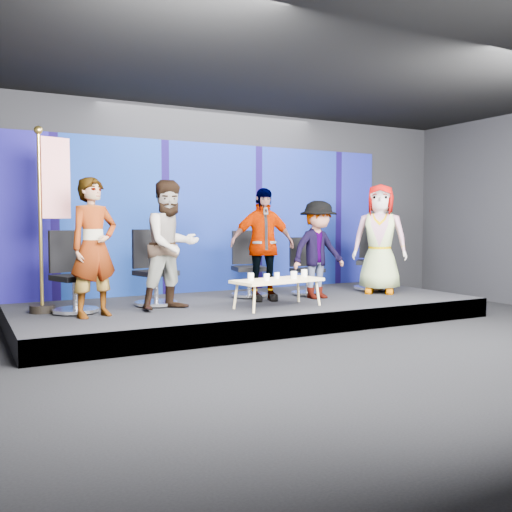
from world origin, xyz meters
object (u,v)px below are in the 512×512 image
object	(u,v)px
panelist_b	(171,245)
mug_c	(277,275)
panelist_e	(380,239)
mug_e	(304,273)
chair_c	(248,275)
flag_stand	(50,215)
panelist_a	(94,247)
mug_a	(251,277)
mug_b	(267,277)
panelist_d	(318,250)
chair_d	(305,276)
chair_b	(154,280)
chair_a	(73,286)
chair_e	(372,269)
mug_d	(294,275)
panelist_c	(262,244)
coffee_table	(278,281)

from	to	relation	value
panelist_b	mug_c	world-z (taller)	panelist_b
panelist_e	mug_e	world-z (taller)	panelist_e
chair_c	flag_stand	distance (m)	3.25
panelist_a	mug_a	world-z (taller)	panelist_a
panelist_e	mug_b	world-z (taller)	panelist_e
mug_e	panelist_b	bearing A→B (deg)	168.82
panelist_b	panelist_d	xyz separation A→B (m)	(2.46, 0.01, -0.12)
chair_d	panelist_b	bearing A→B (deg)	-175.68
chair_b	chair_c	bearing A→B (deg)	-6.99
chair_a	chair_b	distance (m)	1.19
panelist_b	mug_a	size ratio (longest dim) A/B	17.44
chair_e	mug_d	world-z (taller)	chair_e
panelist_d	mug_a	world-z (taller)	panelist_d
panelist_c	coffee_table	xyz separation A→B (m)	(-0.15, -0.74, -0.50)
chair_a	panelist_b	bearing A→B (deg)	-34.11
mug_d	panelist_e	bearing A→B (deg)	17.32
mug_c	chair_e	bearing A→B (deg)	21.33
panelist_d	chair_b	bearing A→B (deg)	162.37
panelist_c	coffee_table	size ratio (longest dim) A/B	1.26
panelist_d	panelist_e	bearing A→B (deg)	-3.61
mug_c	mug_b	bearing A→B (deg)	-147.66
panelist_d	mug_c	size ratio (longest dim) A/B	17.45
mug_a	mug_b	distance (m)	0.22
chair_c	chair_d	distance (m)	1.00
chair_d	mug_e	distance (m)	1.07
panelist_b	chair_e	size ratio (longest dim) A/B	1.57
chair_e	coffee_table	size ratio (longest dim) A/B	0.83
panelist_a	flag_stand	world-z (taller)	flag_stand
panelist_b	panelist_e	world-z (taller)	panelist_e
mug_b	flag_stand	distance (m)	3.08
mug_e	chair_e	bearing A→B (deg)	24.47
mug_a	mug_c	distance (m)	0.45
mug_a	mug_d	xyz separation A→B (m)	(0.65, -0.09, 0.00)
chair_b	panelist_a	bearing A→B (deg)	-162.04
mug_a	panelist_b	bearing A→B (deg)	153.69
mug_d	flag_stand	size ratio (longest dim) A/B	0.04
chair_b	mug_a	bearing A→B (deg)	-56.53
mug_b	mug_d	xyz separation A→B (m)	(0.47, 0.03, 0.01)
chair_e	chair_b	bearing A→B (deg)	-137.66
panelist_b	flag_stand	xyz separation A→B (m)	(-1.52, 0.57, 0.42)
chair_a	panelist_c	xyz separation A→B (m)	(2.84, -0.13, 0.51)
chair_d	chair_e	size ratio (longest dim) A/B	0.84
mug_a	mug_e	size ratio (longest dim) A/B	0.96
panelist_d	coffee_table	distance (m)	1.25
panelist_b	mug_e	world-z (taller)	panelist_b
chair_a	flag_stand	xyz separation A→B (m)	(-0.25, 0.22, 0.96)
panelist_b	chair_d	bearing A→B (deg)	-3.30
panelist_b	coffee_table	size ratio (longest dim) A/B	1.30
panelist_b	coffee_table	world-z (taller)	panelist_b
chair_d	panelist_d	distance (m)	0.68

